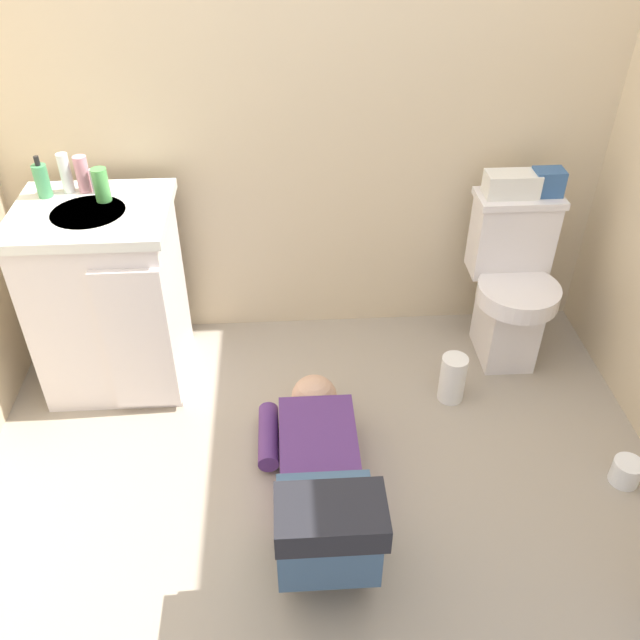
{
  "coord_description": "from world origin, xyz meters",
  "views": [
    {
      "loc": [
        -0.11,
        -1.7,
        2.01
      ],
      "look_at": [
        0.02,
        0.38,
        0.45
      ],
      "focal_mm": 37.62,
      "sensor_mm": 36.0,
      "label": 1
    }
  ],
  "objects_px": {
    "vanity_cabinet": "(109,297)",
    "bottle_pink": "(83,174)",
    "toilet_paper_roll": "(626,472)",
    "person_plumber": "(321,483)",
    "toiletry_bag": "(548,182)",
    "paper_towel_roll": "(453,378)",
    "toilet": "(511,283)",
    "soap_dispenser": "(42,180)",
    "bottle_white": "(66,173)",
    "bottle_green": "(101,185)",
    "tissue_box": "(512,184)",
    "faucet": "(94,181)"
  },
  "relations": [
    {
      "from": "tissue_box",
      "to": "bottle_white",
      "type": "bearing_deg",
      "value": 179.99
    },
    {
      "from": "person_plumber",
      "to": "paper_towel_roll",
      "type": "bearing_deg",
      "value": 44.09
    },
    {
      "from": "person_plumber",
      "to": "toiletry_bag",
      "type": "height_order",
      "value": "toiletry_bag"
    },
    {
      "from": "person_plumber",
      "to": "faucet",
      "type": "bearing_deg",
      "value": 130.57
    },
    {
      "from": "vanity_cabinet",
      "to": "soap_dispenser",
      "type": "xyz_separation_m",
      "value": [
        -0.19,
        0.13,
        0.47
      ]
    },
    {
      "from": "toiletry_bag",
      "to": "paper_towel_roll",
      "type": "bearing_deg",
      "value": -134.65
    },
    {
      "from": "bottle_green",
      "to": "toilet_paper_roll",
      "type": "distance_m",
      "value": 2.26
    },
    {
      "from": "toilet",
      "to": "tissue_box",
      "type": "distance_m",
      "value": 0.44
    },
    {
      "from": "toilet",
      "to": "bottle_pink",
      "type": "relative_size",
      "value": 5.18
    },
    {
      "from": "toilet_paper_roll",
      "to": "person_plumber",
      "type": "bearing_deg",
      "value": -175.71
    },
    {
      "from": "vanity_cabinet",
      "to": "bottle_pink",
      "type": "relative_size",
      "value": 5.67
    },
    {
      "from": "bottle_green",
      "to": "soap_dispenser",
      "type": "bearing_deg",
      "value": 168.43
    },
    {
      "from": "bottle_white",
      "to": "bottle_pink",
      "type": "height_order",
      "value": "bottle_white"
    },
    {
      "from": "paper_towel_roll",
      "to": "toiletry_bag",
      "type": "bearing_deg",
      "value": 45.35
    },
    {
      "from": "soap_dispenser",
      "to": "tissue_box",
      "type": "bearing_deg",
      "value": 1.15
    },
    {
      "from": "bottle_green",
      "to": "paper_towel_roll",
      "type": "distance_m",
      "value": 1.62
    },
    {
      "from": "bottle_pink",
      "to": "bottle_white",
      "type": "bearing_deg",
      "value": -178.33
    },
    {
      "from": "tissue_box",
      "to": "toiletry_bag",
      "type": "relative_size",
      "value": 1.77
    },
    {
      "from": "toiletry_bag",
      "to": "paper_towel_roll",
      "type": "xyz_separation_m",
      "value": [
        -0.4,
        -0.41,
        -0.7
      ]
    },
    {
      "from": "person_plumber",
      "to": "bottle_white",
      "type": "bearing_deg",
      "value": 133.5
    },
    {
      "from": "tissue_box",
      "to": "paper_towel_roll",
      "type": "relative_size",
      "value": 1.0
    },
    {
      "from": "faucet",
      "to": "toiletry_bag",
      "type": "relative_size",
      "value": 0.81
    },
    {
      "from": "soap_dispenser",
      "to": "bottle_pink",
      "type": "height_order",
      "value": "soap_dispenser"
    },
    {
      "from": "tissue_box",
      "to": "toilet",
      "type": "bearing_deg",
      "value": -63.57
    },
    {
      "from": "toilet_paper_roll",
      "to": "bottle_green",
      "type": "bearing_deg",
      "value": 157.17
    },
    {
      "from": "toilet",
      "to": "bottle_pink",
      "type": "height_order",
      "value": "bottle_pink"
    },
    {
      "from": "toilet",
      "to": "vanity_cabinet",
      "type": "distance_m",
      "value": 1.72
    },
    {
      "from": "toilet",
      "to": "faucet",
      "type": "bearing_deg",
      "value": 177.58
    },
    {
      "from": "toiletry_bag",
      "to": "bottle_pink",
      "type": "height_order",
      "value": "bottle_pink"
    },
    {
      "from": "toilet",
      "to": "bottle_white",
      "type": "relative_size",
      "value": 4.75
    },
    {
      "from": "paper_towel_roll",
      "to": "toilet_paper_roll",
      "type": "distance_m",
      "value": 0.74
    },
    {
      "from": "bottle_white",
      "to": "vanity_cabinet",
      "type": "bearing_deg",
      "value": -56.05
    },
    {
      "from": "bottle_green",
      "to": "toilet",
      "type": "bearing_deg",
      "value": -0.17
    },
    {
      "from": "bottle_white",
      "to": "paper_towel_roll",
      "type": "bearing_deg",
      "value": -14.99
    },
    {
      "from": "toilet",
      "to": "toiletry_bag",
      "type": "distance_m",
      "value": 0.46
    },
    {
      "from": "paper_towel_roll",
      "to": "toilet_paper_roll",
      "type": "xyz_separation_m",
      "value": [
        0.56,
        -0.49,
        -0.06
      ]
    },
    {
      "from": "vanity_cabinet",
      "to": "person_plumber",
      "type": "distance_m",
      "value": 1.19
    },
    {
      "from": "vanity_cabinet",
      "to": "bottle_pink",
      "type": "distance_m",
      "value": 0.5
    },
    {
      "from": "vanity_cabinet",
      "to": "soap_dispenser",
      "type": "bearing_deg",
      "value": 146.9
    },
    {
      "from": "person_plumber",
      "to": "vanity_cabinet",
      "type": "bearing_deg",
      "value": 135.11
    },
    {
      "from": "paper_towel_roll",
      "to": "bottle_pink",
      "type": "bearing_deg",
      "value": 164.32
    },
    {
      "from": "vanity_cabinet",
      "to": "faucet",
      "type": "bearing_deg",
      "value": 91.31
    },
    {
      "from": "bottle_pink",
      "to": "toilet_paper_roll",
      "type": "xyz_separation_m",
      "value": [
        2.02,
        -0.9,
        -0.84
      ]
    },
    {
      "from": "toilet",
      "to": "bottle_pink",
      "type": "xyz_separation_m",
      "value": [
        -1.77,
        0.09,
        0.52
      ]
    },
    {
      "from": "person_plumber",
      "to": "paper_towel_roll",
      "type": "relative_size",
      "value": 4.86
    },
    {
      "from": "bottle_pink",
      "to": "soap_dispenser",
      "type": "bearing_deg",
      "value": -164.85
    },
    {
      "from": "person_plumber",
      "to": "bottle_pink",
      "type": "relative_size",
      "value": 7.36
    },
    {
      "from": "vanity_cabinet",
      "to": "paper_towel_roll",
      "type": "bearing_deg",
      "value": -9.83
    },
    {
      "from": "vanity_cabinet",
      "to": "bottle_green",
      "type": "relative_size",
      "value": 6.28
    },
    {
      "from": "bottle_green",
      "to": "toilet_paper_roll",
      "type": "xyz_separation_m",
      "value": [
        1.94,
        -0.82,
        -0.84
      ]
    }
  ]
}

